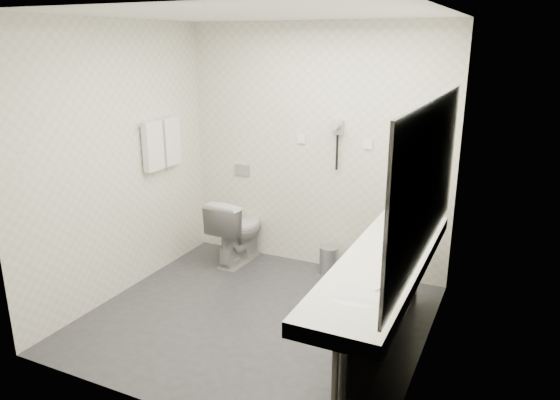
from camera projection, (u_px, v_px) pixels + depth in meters
The scene contains 29 objects.
floor at pixel (257, 317), 4.55m from camera, with size 2.80×2.80×0.00m, color #2C2C31.
ceiling at pixel (253, 14), 3.82m from camera, with size 2.80×2.80×0.00m, color white.
wall_back at pixel (315, 150), 5.31m from camera, with size 2.80×2.80×0.00m, color silver.
wall_front at pixel (151, 229), 3.07m from camera, with size 2.80×2.80×0.00m, color silver.
wall_left at pixel (120, 162), 4.76m from camera, with size 2.60×2.60×0.00m, color silver.
wall_right at pixel (434, 201), 3.61m from camera, with size 2.60×2.60×0.00m, color silver.
vanity_counter at pixel (383, 264), 3.69m from camera, with size 0.55×2.20×0.10m, color white.
vanity_panel at pixel (383, 319), 3.80m from camera, with size 0.03×2.15×0.75m, color gray.
vanity_post_far at pixel (417, 266), 4.69m from camera, with size 0.06×0.06×0.75m, color silver.
mirror at pixel (429, 179), 3.39m from camera, with size 0.02×2.20×1.05m, color #B2BCC6.
basin_near at pixel (356, 299), 3.11m from camera, with size 0.40×0.31×0.05m, color white.
basin_far at pixel (404, 231), 4.24m from camera, with size 0.40×0.31×0.05m, color white.
faucet_near at pixel (389, 292), 3.01m from camera, with size 0.04×0.04×0.15m, color silver.
faucet_far at pixel (430, 224), 4.13m from camera, with size 0.04×0.04×0.15m, color silver.
soap_bottle_a at pixel (393, 250), 3.68m from camera, with size 0.05×0.05×0.10m, color silver.
soap_bottle_c at pixel (385, 251), 3.62m from camera, with size 0.05×0.05×0.13m, color silver.
glass_left at pixel (407, 244), 3.78m from camera, with size 0.06×0.06×0.10m, color silver.
toilet at pixel (238, 230), 5.61m from camera, with size 0.41×0.71×0.72m, color white.
flush_plate at pixel (242, 170), 5.74m from camera, with size 0.18×0.02×0.12m, color #B2B5BA.
pedal_bin at pixel (329, 261), 5.39m from camera, with size 0.20×0.20×0.27m, color #B2B5BA.
bin_lid at pixel (329, 248), 5.34m from camera, with size 0.20×0.20×0.01m, color #B2B5BA.
towel_rail at pixel (160, 122), 5.13m from camera, with size 0.02×0.02×0.62m, color silver.
towel_near at pixel (153, 146), 5.07m from camera, with size 0.07×0.24×0.48m, color white.
towel_far at pixel (171, 141), 5.31m from camera, with size 0.07×0.24×0.48m, color white.
dryer_cradle at pixel (338, 127), 5.11m from camera, with size 0.10×0.04×0.14m, color #9A9A9F.
dryer_barrel at pixel (336, 125), 5.04m from camera, with size 0.08×0.08×0.14m, color #9A9A9F.
dryer_cord at pixel (337, 153), 5.17m from camera, with size 0.02×0.02×0.35m, color black.
switch_plate_a at pixel (301, 139), 5.33m from camera, with size 0.09×0.02×0.09m, color white.
switch_plate_b at pixel (368, 144), 5.05m from camera, with size 0.09×0.02×0.09m, color white.
Camera 1 is at (1.92, -3.58, 2.31)m, focal length 33.53 mm.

